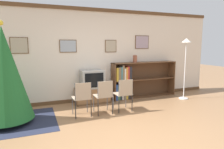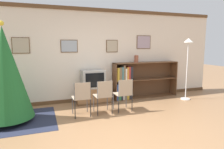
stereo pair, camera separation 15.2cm
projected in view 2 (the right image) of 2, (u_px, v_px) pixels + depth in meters
name	position (u px, v px, depth m)	size (l,w,h in m)	color
ground_plane	(124.00, 135.00, 3.71)	(24.00, 24.00, 0.00)	#936B47
wall_back	(90.00, 55.00, 5.85)	(8.47, 0.11, 2.70)	silver
area_rug	(9.00, 122.00, 4.31)	(1.94, 1.59, 0.01)	#23283D
christmas_tree	(5.00, 73.00, 4.15)	(1.07, 1.07, 2.13)	maroon
tv_console	(93.00, 95.00, 5.74)	(0.98, 0.45, 0.44)	brown
television	(93.00, 79.00, 5.67)	(0.64, 0.44, 0.51)	#9E9E99
folding_chair_left	(82.00, 97.00, 4.59)	(0.40, 0.40, 0.82)	tan
folding_chair_center	(104.00, 95.00, 4.77)	(0.40, 0.40, 0.82)	tan
folding_chair_right	(124.00, 93.00, 4.94)	(0.40, 0.40, 0.82)	tan
bookshelf	(133.00, 81.00, 6.19)	(2.14, 0.36, 1.12)	brown
vase	(136.00, 59.00, 6.05)	(0.13, 0.13, 0.23)	brown
standing_lamp	(188.00, 53.00, 5.92)	(0.28, 0.28, 1.85)	silver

